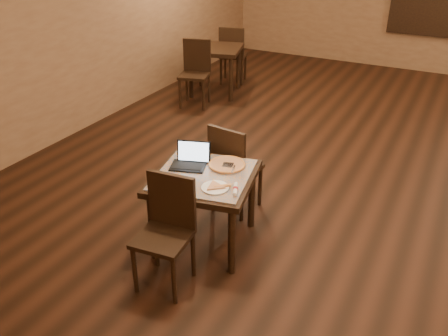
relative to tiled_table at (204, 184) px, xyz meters
The scene contains 15 objects.
ground 2.44m from the tiled_table, 66.03° to the left, with size 10.00×10.00×0.00m, color black.
wall_left 3.82m from the tiled_table, 144.80° to the left, with size 0.02×10.00×3.00m, color #906A49.
tiled_table is the anchor object (origin of this frame).
chair_main_near 0.62m from the tiled_table, 90.85° to the right, with size 0.48×0.48×1.00m.
chair_main_far 0.62m from the tiled_table, 91.01° to the left, with size 0.49×0.49×1.02m.
laptop 0.28m from the tiled_table, 152.96° to the left, with size 0.38×0.35×0.22m.
plate 0.31m from the tiled_table, 39.29° to the right, with size 0.25×0.25×0.01m, color white.
pizza_slice 0.31m from the tiled_table, 39.29° to the right, with size 0.19×0.19×0.02m, color #D0BA8B, non-canonical shape.
pizza_pan 0.29m from the tiled_table, 63.43° to the left, with size 0.35×0.35×0.01m, color silver.
pizza_whole 0.29m from the tiled_table, 63.43° to the left, with size 0.35×0.35×0.02m.
spatula 0.29m from the tiled_table, 57.53° to the left, with size 0.10×0.24×0.01m, color silver.
napkin_roll 0.44m from the tiled_table, 19.29° to the right, with size 0.11×0.19×0.04m.
other_table_b 4.45m from the tiled_table, 117.34° to the left, with size 1.10×1.10×0.83m.
other_table_b_chair_near 3.92m from the tiled_table, 121.93° to the left, with size 0.58×0.58×1.08m.
other_table_b_chair_far 5.01m from the tiled_table, 113.76° to the left, with size 0.58×0.58×1.08m.
Camera 1 is at (1.00, -5.46, 2.89)m, focal length 38.00 mm.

